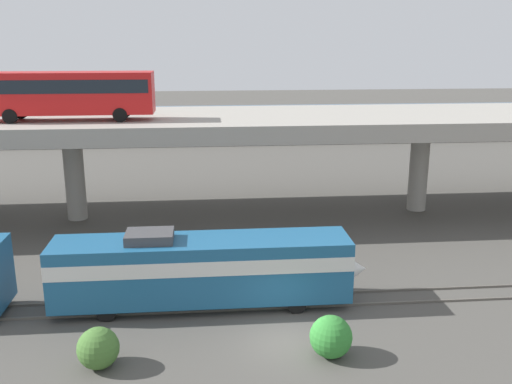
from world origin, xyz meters
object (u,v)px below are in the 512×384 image
at_px(parked_car_6, 27,123).
at_px(parked_car_3, 392,123).
at_px(parked_car_0, 427,122).
at_px(transit_bus_on_overpass, 67,91).
at_px(parked_car_2, 300,122).
at_px(parked_car_5, 98,125).
at_px(parked_car_4, 408,118).
at_px(train_locomotive, 217,266).
at_px(parked_car_1, 142,123).

bearing_deg(parked_car_6, parked_car_3, 175.01).
bearing_deg(parked_car_0, transit_bus_on_overpass, -139.06).
height_order(parked_car_2, parked_car_5, same).
bearing_deg(transit_bus_on_overpass, parked_car_5, -82.69).
xyz_separation_m(parked_car_3, parked_car_4, (4.00, 4.65, 0.00)).
bearing_deg(parked_car_6, parked_car_5, 167.15).
bearing_deg(transit_bus_on_overpass, parked_car_4, -134.98).
bearing_deg(parked_car_4, train_locomotive, 61.30).
xyz_separation_m(parked_car_5, parked_car_6, (-9.90, 2.26, 0.00)).
height_order(parked_car_2, parked_car_3, same).
xyz_separation_m(transit_bus_on_overpass, parked_car_3, (35.32, 34.70, -7.72)).
relative_size(parked_car_0, parked_car_6, 0.93).
height_order(transit_bus_on_overpass, parked_car_2, transit_bus_on_overpass).
distance_m(transit_bus_on_overpass, parked_car_0, 54.28).
distance_m(parked_car_5, parked_car_6, 10.16).
distance_m(train_locomotive, parked_car_2, 52.57).
relative_size(parked_car_1, parked_car_3, 0.99).
xyz_separation_m(train_locomotive, parked_car_3, (25.27, 48.81, 0.08)).
relative_size(parked_car_3, parked_car_4, 1.00).
distance_m(parked_car_2, parked_car_5, 27.62).
distance_m(train_locomotive, parked_car_5, 53.01).
bearing_deg(train_locomotive, parked_car_6, 114.90).
xyz_separation_m(parked_car_2, parked_car_3, (12.42, -2.17, 0.00)).
distance_m(train_locomotive, parked_car_4, 60.94).
bearing_deg(parked_car_0, parked_car_4, 106.96).
distance_m(parked_car_4, parked_car_6, 53.94).
bearing_deg(parked_car_1, parked_car_5, 6.17).
bearing_deg(transit_bus_on_overpass, parked_car_0, -139.06).
height_order(parked_car_1, parked_car_3, same).
height_order(train_locomotive, parked_car_0, train_locomotive).
xyz_separation_m(parked_car_1, parked_car_6, (-15.67, 1.64, -0.00)).
bearing_deg(parked_car_0, parked_car_6, 176.01).
bearing_deg(parked_car_4, parked_car_2, 8.59).
relative_size(parked_car_1, parked_car_5, 1.02).
relative_size(parked_car_0, parked_car_5, 0.88).
distance_m(train_locomotive, parked_car_0, 58.00).
bearing_deg(train_locomotive, parked_car_0, 58.24).
xyz_separation_m(parked_car_0, parked_car_2, (-17.68, 1.66, 0.00)).
height_order(parked_car_3, parked_car_4, same).
bearing_deg(parked_car_4, parked_car_3, 49.33).
xyz_separation_m(train_locomotive, parked_car_0, (30.53, 49.31, 0.08)).
bearing_deg(parked_car_5, parked_car_4, -176.68).
height_order(parked_car_0, parked_car_6, same).
height_order(train_locomotive, parked_car_6, train_locomotive).
bearing_deg(parked_car_3, parked_car_6, -4.99).
relative_size(transit_bus_on_overpass, parked_car_0, 2.98).
height_order(train_locomotive, parked_car_1, train_locomotive).
bearing_deg(train_locomotive, parked_car_1, 99.92).
bearing_deg(parked_car_0, parked_car_5, 177.99).
distance_m(parked_car_2, parked_car_3, 12.60).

